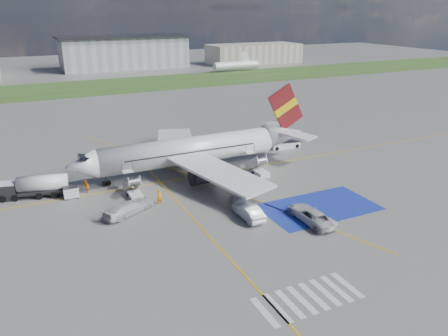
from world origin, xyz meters
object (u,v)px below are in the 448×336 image
at_px(airliner, 198,149).
at_px(van_white_a, 311,213).
at_px(van_white_b, 129,206).
at_px(car_silver_a, 237,200).
at_px(fuel_tanker, 35,188).
at_px(car_silver_b, 248,212).
at_px(gpu_cart, 71,193).
at_px(belt_loader, 285,145).

bearing_deg(airliner, van_white_a, -75.46).
relative_size(van_white_a, van_white_b, 1.04).
distance_m(car_silver_a, van_white_a, 9.29).
distance_m(car_silver_a, van_white_b, 13.04).
xyz_separation_m(fuel_tanker, van_white_b, (9.61, -9.99, -0.17)).
bearing_deg(van_white_b, fuel_tanker, 15.93).
bearing_deg(car_silver_b, gpu_cart, -40.62).
xyz_separation_m(fuel_tanker, car_silver_b, (21.70, -17.20, -0.34)).
relative_size(fuel_tanker, van_white_a, 1.58).
xyz_separation_m(airliner, belt_loader, (17.94, 4.07, -2.96)).
relative_size(car_silver_a, van_white_a, 0.77).
bearing_deg(van_white_b, gpu_cart, 8.21).
xyz_separation_m(fuel_tanker, car_silver_a, (22.15, -13.55, -0.47)).
distance_m(gpu_cart, car_silver_a, 21.23).
bearing_deg(belt_loader, car_silver_b, -129.11).
relative_size(fuel_tanker, van_white_b, 1.64).
height_order(car_silver_a, van_white_a, van_white_a).
xyz_separation_m(car_silver_b, van_white_b, (-12.09, 7.21, 0.18)).
bearing_deg(car_silver_a, van_white_b, 5.21).
height_order(fuel_tanker, car_silver_b, fuel_tanker).
height_order(belt_loader, car_silver_a, belt_loader).
bearing_deg(van_white_b, car_silver_b, -148.74).
xyz_separation_m(belt_loader, car_silver_a, (-18.21, -17.28, 0.28)).
bearing_deg(car_silver_a, car_silver_b, 104.02).
bearing_deg(gpu_cart, airliner, 7.25).
bearing_deg(fuel_tanker, car_silver_b, -24.73).
distance_m(airliner, gpu_cart, 18.66).
bearing_deg(airliner, fuel_tanker, 179.13).
height_order(fuel_tanker, car_silver_a, fuel_tanker).
relative_size(airliner, fuel_tanker, 4.31).
distance_m(car_silver_b, van_white_a, 7.13).
height_order(belt_loader, car_silver_b, belt_loader).
bearing_deg(fuel_tanker, airliner, 12.80).
height_order(car_silver_a, van_white_b, van_white_b).
xyz_separation_m(airliner, gpu_cart, (-18.34, -2.08, -2.70)).
relative_size(fuel_tanker, car_silver_a, 2.04).
bearing_deg(airliner, car_silver_b, -92.44).
bearing_deg(fuel_tanker, van_white_b, -32.45).
height_order(airliner, van_white_a, airliner).
relative_size(belt_loader, car_silver_a, 1.39).
distance_m(gpu_cart, belt_loader, 36.80).
bearing_deg(car_silver_a, airliner, -70.12).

